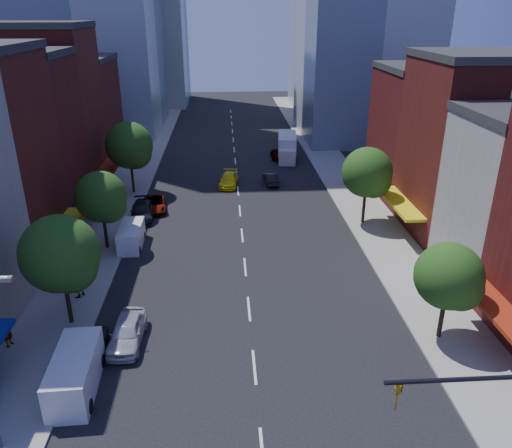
{
  "coord_description": "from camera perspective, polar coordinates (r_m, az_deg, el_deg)",
  "views": [
    {
      "loc": [
        -1.37,
        -16.73,
        18.62
      ],
      "look_at": [
        0.67,
        14.89,
        5.0
      ],
      "focal_mm": 35.0,
      "sensor_mm": 36.0,
      "label": 1
    }
  ],
  "objects": [
    {
      "name": "cargo_van_near",
      "position": [
        28.82,
        -20.0,
        -15.87
      ],
      "size": [
        2.3,
        5.25,
        2.2
      ],
      "rotation": [
        0.0,
        0.0,
        0.04
      ],
      "color": "silver",
      "rests_on": "ground"
    },
    {
      "name": "parked_car_front",
      "position": [
        31.68,
        -14.52,
        -11.84
      ],
      "size": [
        2.0,
        4.7,
        1.58
      ],
      "primitive_type": "imported",
      "rotation": [
        0.0,
        0.0,
        -0.03
      ],
      "color": "#BBBBC0",
      "rests_on": "ground"
    },
    {
      "name": "traffic_car_oncoming",
      "position": [
        58.04,
        1.71,
        5.21
      ],
      "size": [
        1.71,
        4.03,
        1.29
      ],
      "primitive_type": "imported",
      "rotation": [
        0.0,
        0.0,
        3.23
      ],
      "color": "black",
      "rests_on": "ground"
    },
    {
      "name": "box_truck",
      "position": [
        68.3,
        3.57,
        8.69
      ],
      "size": [
        3.15,
        8.05,
        3.16
      ],
      "rotation": [
        0.0,
        0.0,
        -0.11
      ],
      "color": "silver",
      "rests_on": "ground"
    },
    {
      "name": "sidewalk_left",
      "position": [
        60.72,
        -14.11,
        4.76
      ],
      "size": [
        5.0,
        120.0,
        0.15
      ],
      "primitive_type": "cube",
      "color": "gray",
      "rests_on": "ground"
    },
    {
      "name": "bldg_right_2",
      "position": [
        47.78,
        24.6,
        7.7
      ],
      "size": [
        12.0,
        10.0,
        15.0
      ],
      "primitive_type": "cube",
      "color": "maroon",
      "rests_on": "ground"
    },
    {
      "name": "tree_left_far",
      "position": [
        55.25,
        -14.13,
        8.5
      ],
      "size": [
        5.0,
        5.0,
        7.75
      ],
      "color": "black",
      "rests_on": "sidewalk_left"
    },
    {
      "name": "parked_car_second",
      "position": [
        30.29,
        -19.08,
        -14.23
      ],
      "size": [
        1.76,
        4.99,
        1.64
      ],
      "primitive_type": "imported",
      "rotation": [
        0.0,
        0.0,
        -0.0
      ],
      "color": "black",
      "rests_on": "ground"
    },
    {
      "name": "tree_right_near",
      "position": [
        31.39,
        21.43,
        -5.87
      ],
      "size": [
        4.0,
        4.0,
        6.2
      ],
      "color": "black",
      "rests_on": "sidewalk_right"
    },
    {
      "name": "cargo_van_far",
      "position": [
        43.62,
        -14.09,
        -1.41
      ],
      "size": [
        1.84,
        4.43,
        1.88
      ],
      "rotation": [
        0.0,
        0.0,
        0.01
      ],
      "color": "white",
      "rests_on": "ground"
    },
    {
      "name": "sidewalk_right",
      "position": [
        61.28,
        9.62,
        5.31
      ],
      "size": [
        5.0,
        120.0,
        0.15
      ],
      "primitive_type": "cube",
      "color": "gray",
      "rests_on": "ground"
    },
    {
      "name": "tree_left_mid",
      "position": [
        42.34,
        -17.11,
        2.75
      ],
      "size": [
        4.2,
        4.2,
        6.65
      ],
      "color": "black",
      "rests_on": "sidewalk_left"
    },
    {
      "name": "tree_left_near",
      "position": [
        32.46,
        -21.23,
        -3.51
      ],
      "size": [
        4.8,
        4.8,
        7.3
      ],
      "color": "black",
      "rests_on": "sidewalk_left"
    },
    {
      "name": "bldg_left_4",
      "position": [
        58.56,
        -23.7,
        11.4
      ],
      "size": [
        12.0,
        9.0,
        17.0
      ],
      "primitive_type": "cube",
      "color": "maroon",
      "rests_on": "ground"
    },
    {
      "name": "traffic_car_far",
      "position": [
        68.62,
        2.38,
        8.06
      ],
      "size": [
        1.6,
        3.89,
        1.32
      ],
      "primitive_type": "imported",
      "rotation": [
        0.0,
        0.0,
        3.13
      ],
      "color": "#999999",
      "rests_on": "ground"
    },
    {
      "name": "parked_car_third",
      "position": [
        51.26,
        -11.49,
        2.24
      ],
      "size": [
        2.7,
        4.83,
        1.28
      ],
      "primitive_type": "imported",
      "rotation": [
        0.0,
        0.0,
        0.13
      ],
      "color": "#999999",
      "rests_on": "ground"
    },
    {
      "name": "taxi",
      "position": [
        57.55,
        -3.14,
        5.07
      ],
      "size": [
        2.5,
        4.98,
        1.39
      ],
      "primitive_type": "imported",
      "rotation": [
        0.0,
        0.0,
        -0.12
      ],
      "color": "#FFED0D",
      "rests_on": "ground"
    },
    {
      "name": "pedestrian_near",
      "position": [
        33.58,
        -26.56,
        -10.97
      ],
      "size": [
        0.6,
        0.78,
        1.9
      ],
      "primitive_type": "imported",
      "rotation": [
        0.0,
        0.0,
        1.35
      ],
      "color": "#999999",
      "rests_on": "sidewalk_left"
    },
    {
      "name": "bldg_left_3",
      "position": [
        51.0,
        -26.51,
        8.24
      ],
      "size": [
        12.0,
        8.0,
        15.0
      ],
      "primitive_type": "cube",
      "color": "#551515",
      "rests_on": "ground"
    },
    {
      "name": "pedestrian_far",
      "position": [
        36.99,
        -19.8,
        -6.54
      ],
      "size": [
        1.1,
        1.16,
        1.88
      ],
      "primitive_type": "imported",
      "rotation": [
        0.0,
        0.0,
        -2.16
      ],
      "color": "#999999",
      "rests_on": "sidewalk_left"
    },
    {
      "name": "tree_right_far",
      "position": [
        46.67,
        12.76,
        5.54
      ],
      "size": [
        4.6,
        4.6,
        7.2
      ],
      "color": "black",
      "rests_on": "sidewalk_right"
    },
    {
      "name": "bldg_left_5",
      "position": [
        67.78,
        -20.88,
        11.47
      ],
      "size": [
        12.0,
        10.0,
        13.0
      ],
      "primitive_type": "cube",
      "color": "#551515",
      "rests_on": "ground"
    },
    {
      "name": "bldg_right_3",
      "position": [
        56.75,
        19.92,
        9.56
      ],
      "size": [
        12.0,
        10.0,
        13.0
      ],
      "primitive_type": "cube",
      "color": "#551515",
      "rests_on": "ground"
    },
    {
      "name": "parked_car_rear",
      "position": [
        49.45,
        -12.89,
        1.46
      ],
      "size": [
        2.48,
        5.32,
        1.5
      ],
      "primitive_type": "imported",
      "rotation": [
        0.0,
        0.0,
        0.07
      ],
      "color": "black",
      "rests_on": "ground"
    }
  ]
}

